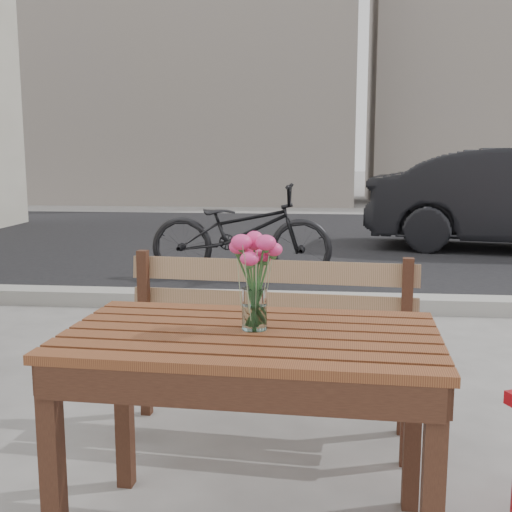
# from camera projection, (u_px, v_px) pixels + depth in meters

# --- Properties ---
(street) EXTENTS (30.00, 8.12, 0.12)m
(street) POSITION_uv_depth(u_px,v_px,m) (296.00, 262.00, 7.23)
(street) COLOR black
(street) RESTS_ON ground
(backdrop_buildings) EXTENTS (15.50, 4.00, 8.00)m
(backdrop_buildings) POSITION_uv_depth(u_px,v_px,m) (320.00, 55.00, 15.80)
(backdrop_buildings) COLOR gray
(backdrop_buildings) RESTS_ON ground
(main_table) EXTENTS (1.18, 0.73, 0.71)m
(main_table) POSITION_uv_depth(u_px,v_px,m) (251.00, 368.00, 1.99)
(main_table) COLOR #582B17
(main_table) RESTS_ON ground
(main_bench) EXTENTS (1.35, 0.50, 0.82)m
(main_bench) POSITION_uv_depth(u_px,v_px,m) (268.00, 324.00, 2.85)
(main_bench) COLOR olive
(main_bench) RESTS_ON ground
(main_vase) EXTENTS (0.17, 0.17, 0.31)m
(main_vase) POSITION_uv_depth(u_px,v_px,m) (254.00, 269.00, 1.97)
(main_vase) COLOR white
(main_vase) RESTS_ON main_table
(bicycle) EXTENTS (1.82, 0.67, 0.95)m
(bicycle) POSITION_uv_depth(u_px,v_px,m) (241.00, 231.00, 6.35)
(bicycle) COLOR black
(bicycle) RESTS_ON ground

